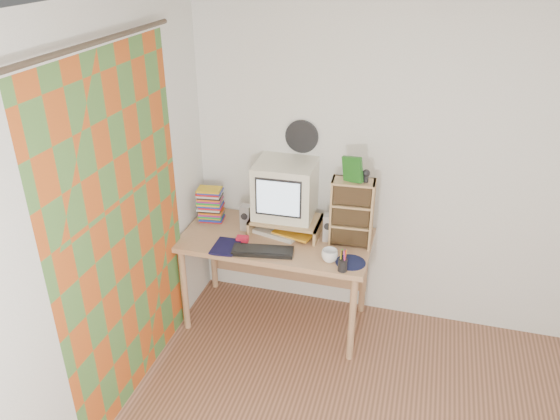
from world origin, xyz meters
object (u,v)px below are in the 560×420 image
Objects in this scene: crt_monitor at (284,190)px; cd_rack at (352,213)px; diary at (214,244)px; mug at (330,256)px; desk at (278,249)px; dvd_stack at (210,205)px; keyboard at (263,251)px.

cd_rack is at bearing -10.41° from crt_monitor.
diary is (-0.42, -0.39, -0.30)m from crt_monitor.
cd_rack is at bearing 71.74° from mug.
diary reaches higher than desk.
cd_rack is at bearing 0.85° from desk.
desk is at bearing -15.02° from dvd_stack.
cd_rack is 2.32× the size of diary.
keyboard is at bearing 0.33° from diary.
mug reaches higher than keyboard.
dvd_stack is (-0.59, -0.01, -0.20)m from crt_monitor.
crt_monitor is 0.65m from diary.
diary is (0.18, -0.38, -0.11)m from dvd_stack.
dvd_stack reaches higher than diary.
crt_monitor is 0.53m from cd_rack.
cd_rack is 0.36m from mug.
desk is at bearing -107.39° from crt_monitor.
diary is (-0.39, -0.31, 0.16)m from desk.
dvd_stack is 1.08m from mug.
diary is at bearing -72.87° from dvd_stack.
crt_monitor reaches higher than desk.
diary is (-0.84, -0.03, -0.02)m from mug.
cd_rack reaches higher than diary.
keyboard is 0.69m from cd_rack.
dvd_stack is at bearing 113.41° from diary.
mug is at bearing -26.68° from dvd_stack.
crt_monitor is 0.63m from dvd_stack.
dvd_stack reaches higher than keyboard.
keyboard is (-0.03, -0.30, 0.15)m from desk.
mug is at bearing -31.65° from desk.
desk is 2.81× the size of cd_rack.
crt_monitor is at bearing -6.38° from dvd_stack.
diary is at bearing -138.30° from crt_monitor.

